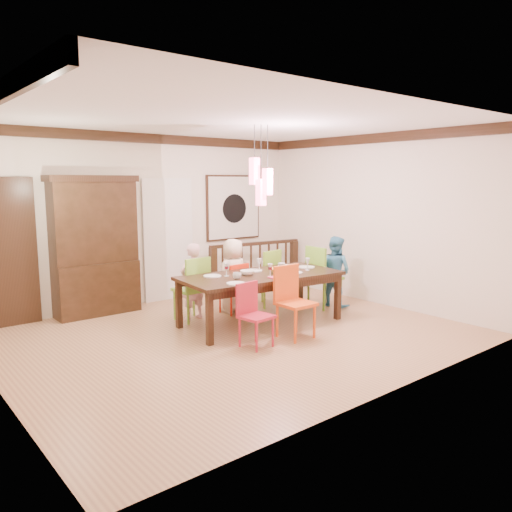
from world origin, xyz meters
TOP-DOWN VIEW (x-y plane):
  - floor at (0.00, 0.00)m, footprint 6.00×6.00m
  - ceiling at (0.00, 0.00)m, footprint 6.00×6.00m
  - wall_back at (0.00, 2.50)m, footprint 6.00×0.00m
  - wall_right at (3.00, 0.00)m, footprint 0.00×5.00m
  - crown_molding at (0.00, 0.00)m, footprint 6.00×5.00m
  - white_doorway at (0.35, 2.46)m, footprint 0.97×0.05m
  - painting at (1.80, 2.46)m, footprint 1.25×0.06m
  - pendant_cluster at (0.63, 0.22)m, footprint 0.27×0.21m
  - dining_table at (0.63, 0.22)m, footprint 2.48×1.31m
  - chair_far_left at (-0.08, 1.03)m, footprint 0.47×0.47m
  - chair_far_mid at (0.66, 0.96)m, footprint 0.38×0.38m
  - chair_far_right at (1.35, 1.02)m, footprint 0.50×0.50m
  - chair_near_left at (-0.10, -0.57)m, footprint 0.41×0.41m
  - chair_near_mid at (0.56, -0.61)m, footprint 0.44×0.44m
  - chair_end_right at (2.08, 0.29)m, footprint 0.50×0.50m
  - china_hutch at (-1.05, 2.30)m, footprint 1.39×0.46m
  - balustrade at (1.93, 1.95)m, footprint 1.96×0.31m
  - person_far_left at (-0.03, 1.06)m, footprint 0.46×0.33m
  - person_far_mid at (0.71, 1.01)m, footprint 0.61×0.42m
  - person_end_right at (2.27, 0.24)m, footprint 0.53×0.64m
  - serving_bowl at (0.90, 0.06)m, footprint 0.40×0.40m
  - small_bowl at (0.43, 0.29)m, footprint 0.28×0.28m
  - cup_left at (0.12, 0.14)m, footprint 0.14×0.14m
  - cup_right at (1.13, 0.32)m, footprint 0.14×0.14m
  - plate_far_left at (-0.04, 0.51)m, footprint 0.26×0.26m
  - plate_far_mid at (0.70, 0.48)m, footprint 0.26×0.26m
  - plate_far_right at (1.36, 0.47)m, footprint 0.26×0.26m
  - plate_near_left at (-0.09, -0.12)m, footprint 0.26×0.26m
  - plate_near_mid at (1.06, -0.03)m, footprint 0.26×0.26m
  - plate_end_right at (1.55, 0.19)m, footprint 0.26×0.26m
  - wine_glass_a at (0.14, 0.41)m, footprint 0.08×0.08m
  - wine_glass_b at (0.78, 0.44)m, footprint 0.08×0.08m
  - wine_glass_c at (0.59, -0.03)m, footprint 0.08×0.08m
  - wine_glass_d at (1.39, 0.01)m, footprint 0.08×0.08m
  - napkin at (0.61, -0.13)m, footprint 0.18×0.14m

SIDE VIEW (x-z plane):
  - floor at x=0.00m, z-range 0.00..0.00m
  - chair_far_mid at x=0.66m, z-range 0.06..0.88m
  - chair_near_left at x=-0.10m, z-range 0.06..0.88m
  - balustrade at x=1.93m, z-range 0.02..0.98m
  - chair_far_right at x=1.35m, z-range 0.07..1.04m
  - chair_near_mid at x=0.56m, z-range 0.07..1.05m
  - chair_far_left at x=-0.08m, z-range 0.07..1.05m
  - person_far_left at x=-0.03m, z-range 0.00..1.18m
  - chair_end_right at x=2.08m, z-range 0.08..1.12m
  - person_end_right at x=2.27m, z-range 0.00..1.20m
  - person_far_mid at x=0.71m, z-range 0.00..1.20m
  - dining_table at x=0.63m, z-range 0.30..1.05m
  - plate_far_left at x=-0.04m, z-range 0.75..0.76m
  - plate_far_mid at x=0.70m, z-range 0.75..0.76m
  - plate_far_right at x=1.36m, z-range 0.75..0.76m
  - plate_near_left at x=-0.09m, z-range 0.75..0.76m
  - plate_near_mid at x=1.06m, z-range 0.75..0.76m
  - plate_end_right at x=1.55m, z-range 0.75..0.76m
  - napkin at x=0.61m, z-range 0.75..0.76m
  - small_bowl at x=0.43m, z-range 0.75..0.82m
  - serving_bowl at x=0.90m, z-range 0.75..0.83m
  - cup_left at x=0.12m, z-range 0.75..0.84m
  - cup_right at x=1.13m, z-range 0.75..0.85m
  - wine_glass_a at x=0.14m, z-range 0.75..0.94m
  - wine_glass_b at x=0.78m, z-range 0.75..0.94m
  - wine_glass_c at x=0.59m, z-range 0.75..0.94m
  - wine_glass_d at x=1.39m, z-range 0.75..0.94m
  - white_doorway at x=0.35m, z-range -0.06..2.16m
  - china_hutch at x=-1.05m, z-range 0.01..2.20m
  - wall_back at x=0.00m, z-range -1.55..4.45m
  - wall_right at x=3.00m, z-range -1.05..3.95m
  - painting at x=1.80m, z-range 0.97..2.22m
  - pendant_cluster at x=0.63m, z-range 1.54..2.68m
  - crown_molding at x=0.00m, z-range 2.74..2.90m
  - ceiling at x=0.00m, z-range 2.90..2.90m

